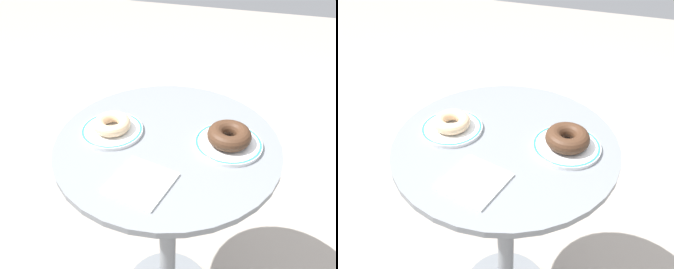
{
  "view_description": "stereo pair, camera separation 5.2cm",
  "coord_description": "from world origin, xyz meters",
  "views": [
    {
      "loc": [
        0.21,
        -0.75,
        1.36
      ],
      "look_at": [
        0.0,
        -0.01,
        0.78
      ],
      "focal_mm": 39.02,
      "sensor_mm": 36.0,
      "label": 1
    },
    {
      "loc": [
        0.26,
        -0.73,
        1.36
      ],
      "look_at": [
        0.0,
        -0.01,
        0.78
      ],
      "focal_mm": 39.02,
      "sensor_mm": 36.0,
      "label": 2
    }
  ],
  "objects": [
    {
      "name": "donut_glazed",
      "position": [
        -0.16,
        -0.0,
        0.78
      ],
      "size": [
        0.12,
        0.12,
        0.03
      ],
      "primitive_type": "torus",
      "rotation": [
        0.0,
        0.0,
        3.01
      ],
      "color": "#E0B789",
      "rests_on": "plate_left"
    },
    {
      "name": "plate_left",
      "position": [
        -0.16,
        0.0,
        0.76
      ],
      "size": [
        0.17,
        0.17,
        0.01
      ],
      "color": "white",
      "rests_on": "cafe_table"
    },
    {
      "name": "paper_napkin",
      "position": [
        -0.02,
        -0.17,
        0.75
      ],
      "size": [
        0.16,
        0.16,
        0.01
      ],
      "primitive_type": "cube",
      "rotation": [
        0.0,
        0.0,
        -0.23
      ],
      "color": "white",
      "rests_on": "cafe_table"
    },
    {
      "name": "donut_chocolate",
      "position": [
        0.16,
        0.03,
        0.78
      ],
      "size": [
        0.16,
        0.16,
        0.04
      ],
      "primitive_type": "torus",
      "rotation": [
        0.0,
        0.0,
        5.26
      ],
      "color": "#422819",
      "rests_on": "plate_right"
    },
    {
      "name": "cafe_table",
      "position": [
        0.0,
        0.0,
        0.5
      ],
      "size": [
        0.61,
        0.61,
        0.75
      ],
      "color": "slate",
      "rests_on": "ground"
    },
    {
      "name": "plate_right",
      "position": [
        0.16,
        0.03,
        0.76
      ],
      "size": [
        0.18,
        0.18,
        0.01
      ],
      "color": "white",
      "rests_on": "cafe_table"
    }
  ]
}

